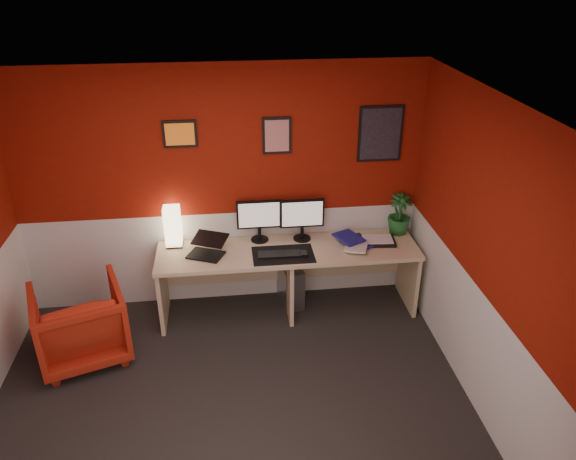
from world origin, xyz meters
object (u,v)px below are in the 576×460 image
object	(u,v)px
shoji_lamp	(173,228)
zen_tray	(377,241)
potted_plant	(399,214)
laptop	(205,246)
pc_tower	(290,283)
monitor_left	(259,215)
desk	(288,280)
monitor_right	(302,214)
armchair	(80,323)

from	to	relation	value
shoji_lamp	zen_tray	world-z (taller)	shoji_lamp
potted_plant	shoji_lamp	bearing A→B (deg)	-179.96
laptop	pc_tower	world-z (taller)	laptop
pc_tower	shoji_lamp	bearing A→B (deg)	168.90
shoji_lamp	zen_tray	xyz separation A→B (m)	(2.05, -0.18, -0.18)
laptop	zen_tray	world-z (taller)	laptop
laptop	monitor_left	bearing A→B (deg)	49.92
desk	monitor_left	bearing A→B (deg)	139.71
monitor_right	armchair	xyz separation A→B (m)	(-2.13, -0.68, -0.66)
desk	monitor_left	size ratio (longest dim) A/B	4.48
zen_tray	potted_plant	distance (m)	0.38
laptop	armchair	bearing A→B (deg)	-134.42
laptop	monitor_left	size ratio (longest dim) A/B	0.57
shoji_lamp	potted_plant	bearing A→B (deg)	0.04
pc_tower	armchair	size ratio (longest dim) A/B	0.57
desk	potted_plant	distance (m)	1.34
desk	pc_tower	size ratio (longest dim) A/B	5.78
monitor_left	zen_tray	world-z (taller)	monitor_left
laptop	monitor_right	size ratio (longest dim) A/B	0.57
desk	potted_plant	bearing A→B (deg)	10.59
monitor_right	potted_plant	world-z (taller)	monitor_right
laptop	zen_tray	size ratio (longest dim) A/B	0.94
desk	monitor_right	world-z (taller)	monitor_right
monitor_right	potted_plant	bearing A→B (deg)	1.14
armchair	pc_tower	bearing A→B (deg)	179.48
shoji_lamp	monitor_right	distance (m)	1.30
monitor_left	potted_plant	bearing A→B (deg)	-0.24
shoji_lamp	pc_tower	xyz separation A→B (m)	(1.17, -0.05, -0.70)
desk	laptop	world-z (taller)	laptop
shoji_lamp	laptop	world-z (taller)	shoji_lamp
monitor_left	potted_plant	distance (m)	1.46
desk	zen_tray	world-z (taller)	zen_tray
desk	armchair	world-z (taller)	desk
laptop	shoji_lamp	bearing A→B (deg)	165.63
laptop	monitor_left	distance (m)	0.63
laptop	armchair	xyz separation A→B (m)	(-1.15, -0.45, -0.48)
monitor_right	zen_tray	xyz separation A→B (m)	(0.75, -0.16, -0.28)
desk	laptop	size ratio (longest dim) A/B	7.88
laptop	monitor_left	world-z (taller)	monitor_left
laptop	zen_tray	bearing A→B (deg)	26.83
zen_tray	pc_tower	distance (m)	1.03
desk	laptop	bearing A→B (deg)	-177.72
shoji_lamp	armchair	size ratio (longest dim) A/B	0.51
monitor_right	pc_tower	distance (m)	0.81
shoji_lamp	desk	bearing A→B (deg)	-11.05
monitor_right	laptop	bearing A→B (deg)	-166.57
shoji_lamp	armchair	bearing A→B (deg)	-140.18
monitor_right	pc_tower	xyz separation A→B (m)	(-0.13, -0.03, -0.80)
laptop	armchair	world-z (taller)	laptop
desk	shoji_lamp	size ratio (longest dim) A/B	6.50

